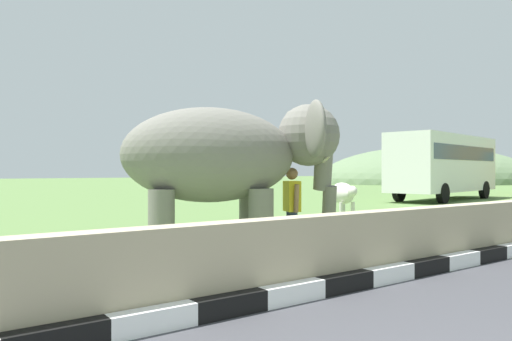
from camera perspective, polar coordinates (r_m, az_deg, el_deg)
The scene contains 7 objects.
striped_curb at distance 5.27m, azimuth -7.40°, elevation -16.29°, with size 16.20×0.20×0.24m.
barrier_parapet at distance 6.81m, azimuth 9.16°, elevation -9.28°, with size 28.00×0.36×1.00m, color tan.
elephant at distance 8.74m, azimuth -3.15°, elevation 1.57°, with size 4.03×3.23×2.84m.
person_handler at distance 9.28m, azimuth 4.25°, elevation -4.17°, with size 0.37×0.63×1.66m.
bus_white at distance 28.43m, azimuth 21.26°, elevation 0.94°, with size 9.47×4.13×3.50m.
cow_near at distance 15.27m, azimuth 10.19°, elevation -2.76°, with size 1.26×1.86×1.23m.
hill_east at distance 70.07m, azimuth 19.48°, elevation -1.35°, with size 32.84×26.27×9.83m.
Camera 1 is at (-2.78, -0.56, 1.59)m, focal length 33.93 mm.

